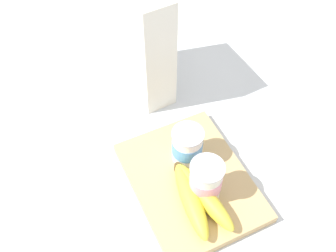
{
  "coord_description": "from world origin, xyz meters",
  "views": [
    {
      "loc": [
        0.36,
        -0.22,
        0.72
      ],
      "look_at": [
        -0.1,
        0.0,
        0.07
      ],
      "focal_mm": 43.36,
      "sensor_mm": 36.0,
      "label": 1
    }
  ],
  "objects_px": {
    "cutting_board": "(190,181)",
    "banana_bunch": "(198,198)",
    "cereal_box": "(142,39)",
    "yogurt_cup_front": "(187,145)",
    "yogurt_cup_back": "(206,180)"
  },
  "relations": [
    {
      "from": "yogurt_cup_back",
      "to": "yogurt_cup_front",
      "type": "bearing_deg",
      "value": 175.41
    },
    {
      "from": "cutting_board",
      "to": "cereal_box",
      "type": "height_order",
      "value": "cereal_box"
    },
    {
      "from": "cereal_box",
      "to": "yogurt_cup_front",
      "type": "xyz_separation_m",
      "value": [
        0.25,
        -0.01,
        -0.08
      ]
    },
    {
      "from": "cereal_box",
      "to": "yogurt_cup_back",
      "type": "xyz_separation_m",
      "value": [
        0.34,
        -0.02,
        -0.07
      ]
    },
    {
      "from": "banana_bunch",
      "to": "cutting_board",
      "type": "bearing_deg",
      "value": 166.21
    },
    {
      "from": "yogurt_cup_front",
      "to": "banana_bunch",
      "type": "relative_size",
      "value": 0.45
    },
    {
      "from": "cereal_box",
      "to": "banana_bunch",
      "type": "distance_m",
      "value": 0.37
    },
    {
      "from": "cereal_box",
      "to": "yogurt_cup_back",
      "type": "relative_size",
      "value": 3.05
    },
    {
      "from": "cutting_board",
      "to": "cereal_box",
      "type": "xyz_separation_m",
      "value": [
        -0.3,
        0.03,
        0.13
      ]
    },
    {
      "from": "yogurt_cup_front",
      "to": "banana_bunch",
      "type": "height_order",
      "value": "yogurt_cup_front"
    },
    {
      "from": "cutting_board",
      "to": "cereal_box",
      "type": "distance_m",
      "value": 0.33
    },
    {
      "from": "cereal_box",
      "to": "yogurt_cup_front",
      "type": "distance_m",
      "value": 0.26
    },
    {
      "from": "cereal_box",
      "to": "banana_bunch",
      "type": "height_order",
      "value": "cereal_box"
    },
    {
      "from": "cutting_board",
      "to": "banana_bunch",
      "type": "distance_m",
      "value": 0.06
    },
    {
      "from": "banana_bunch",
      "to": "yogurt_cup_back",
      "type": "bearing_deg",
      "value": 121.02
    }
  ]
}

